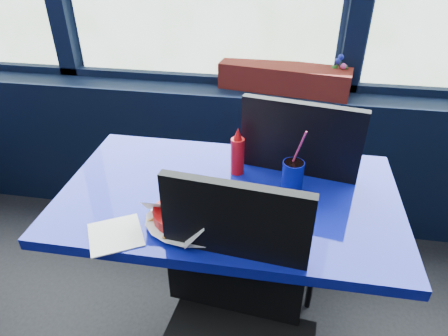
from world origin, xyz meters
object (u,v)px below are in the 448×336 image
at_px(chair_near_back, 288,185).
at_px(flower_vase, 337,83).
at_px(near_table, 229,231).
at_px(planter_box, 284,78).
at_px(ketchup_bottle, 237,153).
at_px(chair_near_front, 232,328).
at_px(food_basket, 196,214).
at_px(soda_cup, 292,176).

distance_m(chair_near_back, flower_vase, 0.66).
distance_m(near_table, planter_box, 0.95).
distance_m(near_table, ketchup_bottle, 0.30).
height_order(chair_near_front, food_basket, chair_near_front).
relative_size(planter_box, flower_vase, 3.31).
xyz_separation_m(food_basket, soda_cup, (0.30, 0.23, 0.03)).
xyz_separation_m(chair_near_front, planter_box, (0.08, 1.30, 0.29)).
bearing_deg(chair_near_front, planter_box, 92.64).
height_order(near_table, chair_near_back, chair_near_back).
distance_m(ketchup_bottle, soda_cup, 0.23).
distance_m(flower_vase, soda_cup, 0.86).
relative_size(chair_near_front, food_basket, 3.00).
height_order(chair_near_front, ketchup_bottle, chair_near_front).
height_order(near_table, planter_box, planter_box).
height_order(chair_near_front, flower_vase, flower_vase).
distance_m(flower_vase, ketchup_bottle, 0.85).
distance_m(near_table, flower_vase, 1.02).
height_order(planter_box, soda_cup, soda_cup).
relative_size(chair_near_back, food_basket, 3.12).
relative_size(ketchup_bottle, soda_cup, 0.75).
relative_size(food_basket, ketchup_bottle, 1.73).
bearing_deg(chair_near_front, ketchup_bottle, 102.60).
bearing_deg(chair_near_back, near_table, 65.35).
bearing_deg(chair_near_front, soda_cup, 78.86).
relative_size(chair_near_front, ketchup_bottle, 5.21).
height_order(near_table, chair_near_front, chair_near_front).
bearing_deg(food_basket, planter_box, 95.77).
bearing_deg(planter_box, soda_cup, -76.39).
bearing_deg(ketchup_bottle, flower_vase, 60.98).
bearing_deg(near_table, planter_box, 80.30).
distance_m(chair_near_back, food_basket, 0.60).
distance_m(chair_near_back, ketchup_bottle, 0.36).
bearing_deg(flower_vase, food_basket, -115.25).
xyz_separation_m(chair_near_back, food_basket, (-0.29, -0.49, 0.19)).
bearing_deg(food_basket, ketchup_bottle, 92.33).
xyz_separation_m(chair_near_front, soda_cup, (0.14, 0.47, 0.24)).
bearing_deg(flower_vase, soda_cup, -103.74).
relative_size(flower_vase, soda_cup, 0.79).
bearing_deg(ketchup_bottle, soda_cup, -23.41).
distance_m(near_table, soda_cup, 0.33).
bearing_deg(flower_vase, near_table, -115.68).
relative_size(chair_near_front, planter_box, 1.48).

